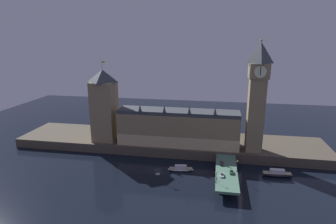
{
  "coord_description": "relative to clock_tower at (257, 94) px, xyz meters",
  "views": [
    {
      "loc": [
        33.27,
        -151.95,
        77.32
      ],
      "look_at": [
        2.76,
        20.0,
        31.41
      ],
      "focal_mm": 30.0,
      "sensor_mm": 36.0,
      "label": 1
    }
  ],
  "objects": [
    {
      "name": "clock_tower",
      "position": [
        0.0,
        0.0,
        0.0
      ],
      "size": [
        12.3,
        12.41,
        70.82
      ],
      "color": "#8E7A56",
      "rests_on": "embankment"
    },
    {
      "name": "boat_upstream",
      "position": [
        -44.13,
        -24.98,
        -42.32
      ],
      "size": [
        16.08,
        5.85,
        3.63
      ],
      "color": "white",
      "rests_on": "ground_plane"
    },
    {
      "name": "street_lamp_mid",
      "position": [
        -11.83,
        -31.5,
        -33.84
      ],
      "size": [
        1.34,
        0.6,
        6.7
      ],
      "color": "#2D3333",
      "rests_on": "bridge"
    },
    {
      "name": "car_northbound_lead",
      "position": [
        -20.09,
        -24.11,
        -37.29
      ],
      "size": [
        1.98,
        4.42,
        1.59
      ],
      "color": "black",
      "rests_on": "bridge"
    },
    {
      "name": "pedestrian_near_rail",
      "position": [
        -22.71,
        -43.54,
        -37.13
      ],
      "size": [
        0.38,
        0.38,
        1.71
      ],
      "color": "black",
      "rests_on": "bridge"
    },
    {
      "name": "street_lamp_near",
      "position": [
        -23.11,
        -46.22,
        -34.07
      ],
      "size": [
        1.34,
        0.6,
        6.33
      ],
      "color": "#2D3333",
      "rests_on": "bridge"
    },
    {
      "name": "parliament_hall",
      "position": [
        -49.81,
        2.51,
        -25.28
      ],
      "size": [
        81.78,
        17.34,
        29.04
      ],
      "color": "#8E7A56",
      "rests_on": "embankment"
    },
    {
      "name": "ground_plane",
      "position": [
        -57.95,
        -26.5,
        -43.64
      ],
      "size": [
        400.0,
        400.0,
        0.0
      ],
      "primitive_type": "plane",
      "color": "black"
    },
    {
      "name": "car_northbound_trail",
      "position": [
        -20.09,
        -38.67,
        -37.37
      ],
      "size": [
        2.05,
        4.19,
        1.4
      ],
      "color": "white",
      "rests_on": "bridge"
    },
    {
      "name": "embankment",
      "position": [
        -57.95,
        12.5,
        -40.49
      ],
      "size": [
        220.0,
        42.0,
        6.32
      ],
      "color": "#4C4438",
      "rests_on": "ground_plane"
    },
    {
      "name": "car_southbound_lead",
      "position": [
        -14.85,
        -34.24,
        -37.29
      ],
      "size": [
        1.97,
        4.24,
        1.59
      ],
      "color": "#235633",
      "rests_on": "bridge"
    },
    {
      "name": "bridge",
      "position": [
        -17.47,
        -31.5,
        -39.9
      ],
      "size": [
        11.91,
        46.0,
        5.61
      ],
      "color": "#4C7560",
      "rests_on": "ground_plane"
    },
    {
      "name": "boat_downstream",
      "position": [
        11.7,
        -21.88,
        -42.12
      ],
      "size": [
        18.02,
        5.28,
        4.18
      ],
      "color": "#28282D",
      "rests_on": "ground_plane"
    },
    {
      "name": "victoria_tower",
      "position": [
        -102.45,
        2.84,
        -11.96
      ],
      "size": [
        15.98,
        15.98,
        56.46
      ],
      "color": "#8E7A56",
      "rests_on": "embankment"
    },
    {
      "name": "pedestrian_far_rail",
      "position": [
        -22.71,
        -15.98,
        -37.1
      ],
      "size": [
        0.38,
        0.38,
        1.76
      ],
      "color": "black",
      "rests_on": "bridge"
    }
  ]
}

